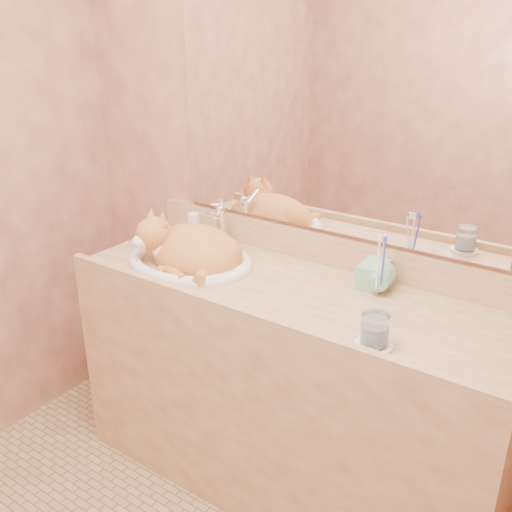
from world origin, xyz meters
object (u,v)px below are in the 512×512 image
Objects in this scene: cat at (189,247)px; toothbrush_cup at (379,285)px; sink_basin at (189,243)px; water_glass at (375,330)px; soap_dispenser at (368,267)px; vanity_counter at (286,390)px.

cat is 0.73m from toothbrush_cup.
toothbrush_cup is (0.72, 0.13, -0.03)m from sink_basin.
water_glass is (0.12, -0.30, 0.01)m from toothbrush_cup.
soap_dispenser is (0.66, 0.15, 0.03)m from cat.
soap_dispenser is 0.36m from water_glass.
cat is 4.22× the size of water_glass.
cat is 0.85m from water_glass.
soap_dispenser is at bearing 118.19° from water_glass.
sink_basin is at bearing 168.49° from water_glass.
cat is 0.68m from soap_dispenser.
sink_basin reaches higher than toothbrush_cup.
cat reaches higher than sink_basin.
soap_dispenser is at bearing 20.79° from cat.
water_glass reaches higher than toothbrush_cup.
toothbrush_cup is 1.08× the size of water_glass.
toothbrush_cup reaches higher than vanity_counter.
sink_basin is at bearing -170.18° from soap_dispenser.
water_glass is (0.83, -0.17, -0.01)m from cat.
sink_basin is 2.61× the size of soap_dispenser.
sink_basin reaches higher than vanity_counter.
vanity_counter is 4.04× the size of cat.
toothbrush_cup is 0.32m from water_glass.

